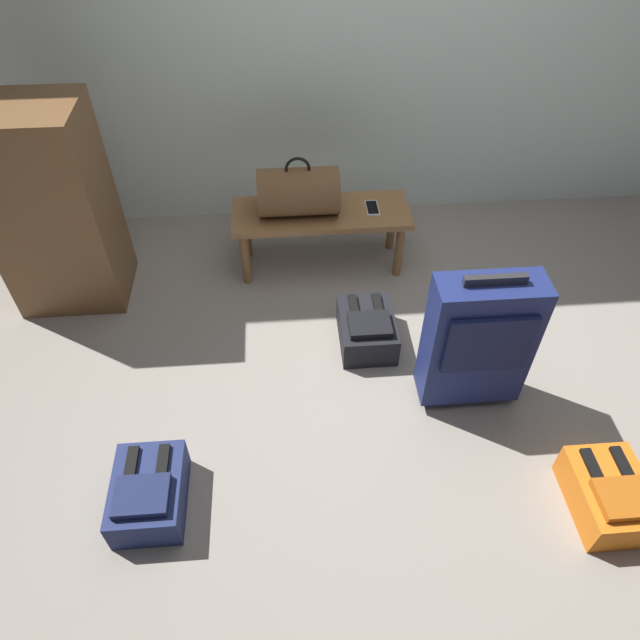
% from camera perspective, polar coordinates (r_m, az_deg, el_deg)
% --- Properties ---
extents(ground_plane, '(6.60, 6.60, 0.00)m').
position_cam_1_polar(ground_plane, '(2.87, 7.85, -6.72)').
color(ground_plane, gray).
extents(bench, '(1.00, 0.36, 0.38)m').
position_cam_1_polar(bench, '(3.32, 0.11, 9.96)').
color(bench, olive).
rests_on(bench, ground).
extents(duffel_bag_brown, '(0.44, 0.26, 0.34)m').
position_cam_1_polar(duffel_bag_brown, '(3.20, -2.16, 12.62)').
color(duffel_bag_brown, brown).
rests_on(duffel_bag_brown, bench).
extents(cell_phone, '(0.07, 0.14, 0.01)m').
position_cam_1_polar(cell_phone, '(3.31, 5.20, 11.02)').
color(cell_phone, silver).
rests_on(cell_phone, bench).
extents(suitcase_upright_navy, '(0.46, 0.21, 0.76)m').
position_cam_1_polar(suitcase_upright_navy, '(2.61, 15.44, -1.98)').
color(suitcase_upright_navy, navy).
rests_on(suitcase_upright_navy, ground).
extents(backpack_dark, '(0.28, 0.38, 0.21)m').
position_cam_1_polar(backpack_dark, '(2.99, 4.67, -0.86)').
color(backpack_dark, black).
rests_on(backpack_dark, ground).
extents(backpack_navy, '(0.28, 0.38, 0.21)m').
position_cam_1_polar(backpack_navy, '(2.53, -16.61, -16.11)').
color(backpack_navy, navy).
rests_on(backpack_navy, ground).
extents(backpack_orange, '(0.28, 0.38, 0.21)m').
position_cam_1_polar(backpack_orange, '(2.69, 26.75, -15.25)').
color(backpack_orange, orange).
rests_on(backpack_orange, ground).
extents(side_cabinet, '(0.56, 0.44, 1.10)m').
position_cam_1_polar(side_cabinet, '(3.29, -25.04, 9.89)').
color(side_cabinet, brown).
rests_on(side_cabinet, ground).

